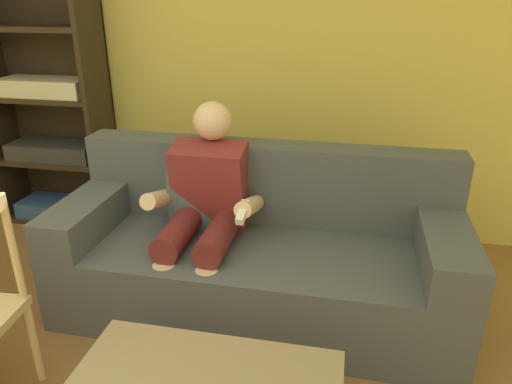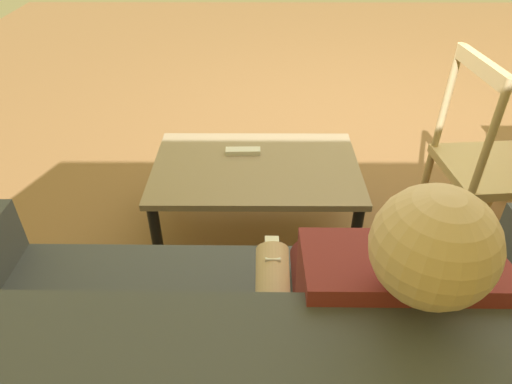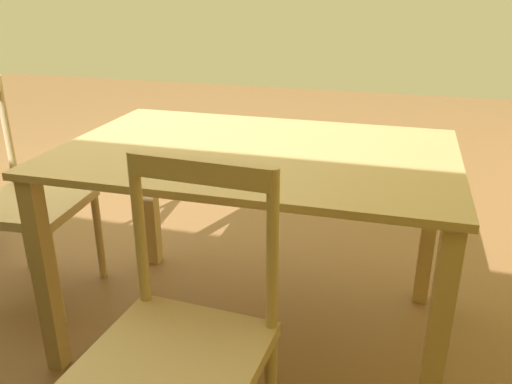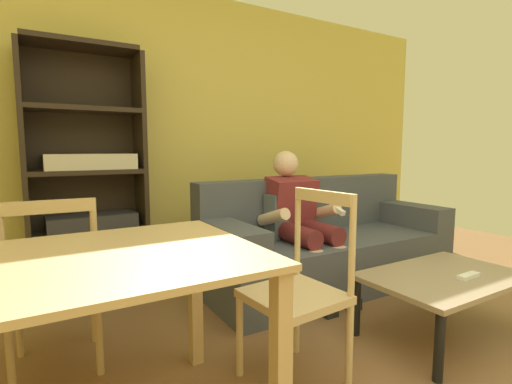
{
  "view_description": "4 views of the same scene",
  "coord_description": "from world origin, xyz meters",
  "px_view_note": "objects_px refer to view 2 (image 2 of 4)",
  "views": [
    {
      "loc": [
        1.3,
        -0.35,
        1.66
      ],
      "look_at": [
        0.86,
        1.83,
        0.72
      ],
      "focal_mm": 33.2,
      "sensor_mm": 36.0,
      "label": 1
    },
    {
      "loc": [
        0.86,
        2.61,
        1.52
      ],
      "look_at": [
        0.87,
        0.81,
        0.23
      ],
      "focal_mm": 31.66,
      "sensor_mm": 36.0,
      "label": 2
    },
    {
      "loc": [
        -1.65,
        2.61,
        1.32
      ],
      "look_at": [
        -1.17,
        0.91,
        0.6
      ],
      "focal_mm": 36.91,
      "sensor_mm": 36.0,
      "label": 3
    },
    {
      "loc": [
        -1.24,
        -0.51,
        1.14
      ],
      "look_at": [
        -0.16,
        1.32,
        0.9
      ],
      "focal_mm": 26.52,
      "sensor_mm": 36.0,
      "label": 4
    }
  ],
  "objects_px": {
    "person_lounging": "(370,321)",
    "coffee_table": "(256,174)",
    "dining_chair_facing_couch": "(486,166)",
    "tv_remote": "(243,151)"
  },
  "relations": [
    {
      "from": "person_lounging",
      "to": "dining_chair_facing_couch",
      "type": "xyz_separation_m",
      "value": [
        -0.73,
        -0.95,
        -0.14
      ]
    },
    {
      "from": "coffee_table",
      "to": "tv_remote",
      "type": "xyz_separation_m",
      "value": [
        0.06,
        -0.11,
        0.06
      ]
    },
    {
      "from": "coffee_table",
      "to": "dining_chair_facing_couch",
      "type": "relative_size",
      "value": 1.03
    },
    {
      "from": "person_lounging",
      "to": "dining_chair_facing_couch",
      "type": "distance_m",
      "value": 1.21
    },
    {
      "from": "person_lounging",
      "to": "coffee_table",
      "type": "relative_size",
      "value": 1.16
    },
    {
      "from": "person_lounging",
      "to": "coffee_table",
      "type": "bearing_deg",
      "value": -74.29
    },
    {
      "from": "person_lounging",
      "to": "dining_chair_facing_couch",
      "type": "relative_size",
      "value": 1.2
    },
    {
      "from": "person_lounging",
      "to": "coffee_table",
      "type": "xyz_separation_m",
      "value": [
        0.3,
        -1.05,
        -0.24
      ]
    },
    {
      "from": "tv_remote",
      "to": "person_lounging",
      "type": "bearing_deg",
      "value": 15.92
    },
    {
      "from": "coffee_table",
      "to": "dining_chair_facing_couch",
      "type": "distance_m",
      "value": 1.03
    }
  ]
}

